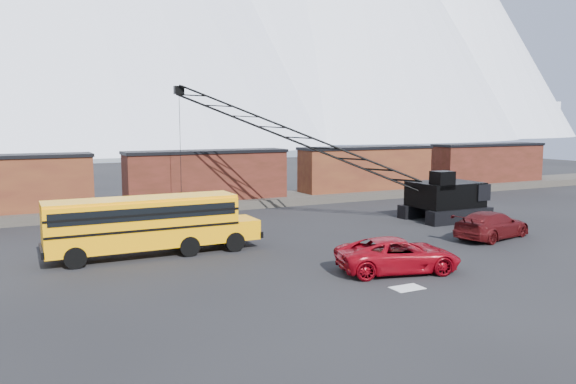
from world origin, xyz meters
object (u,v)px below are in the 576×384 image
school_bus (149,223)px  red_pickup (398,255)px  crawler_crane (304,140)px  maroon_suv (492,225)px

school_bus → red_pickup: school_bus is taller
red_pickup → crawler_crane: bearing=3.6°
maroon_suv → crawler_crane: crawler_crane is taller
maroon_suv → crawler_crane: size_ratio=0.28×
school_bus → red_pickup: 13.27m
maroon_suv → crawler_crane: (-7.27, 11.17, 5.05)m
school_bus → crawler_crane: bearing=26.1°
red_pickup → maroon_suv: 10.72m
red_pickup → school_bus: bearing=63.2°
school_bus → maroon_suv: size_ratio=1.99×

